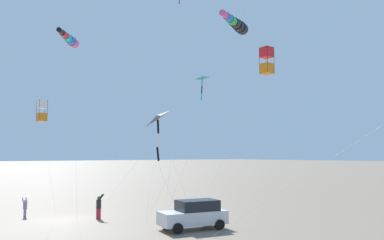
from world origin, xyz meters
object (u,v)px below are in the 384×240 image
parked_car (194,214)px  cooler_box (171,219)px  kite_delta_teal_far_right (202,79)px  kite_delta_red_high_left (157,119)px  person_adult_flyer (99,205)px  person_child_green_jacket (25,207)px  kite_windsock_purple_drifting (69,39)px  kite_box_yellow_midlevel (42,111)px  kite_windsock_checkered_midright (236,24)px  kite_box_striped_overhead (267,61)px

parked_car → cooler_box: bearing=-4.4°
parked_car → kite_delta_teal_far_right: 10.60m
cooler_box → kite_delta_red_high_left: size_ratio=0.06×
parked_car → kite_delta_red_high_left: kite_delta_red_high_left is taller
person_adult_flyer → kite_delta_teal_far_right: kite_delta_teal_far_right is taller
parked_car → person_child_green_jacket: (11.64, 7.43, -0.14)m
parked_car → kite_delta_red_high_left: size_ratio=0.47×
person_child_green_jacket → cooler_box: bearing=-138.4°
person_adult_flyer → kite_windsock_purple_drifting: (-8.72, 5.61, 9.52)m
kite_box_yellow_midlevel → person_child_green_jacket: bearing=-2.7°
kite_delta_red_high_left → kite_delta_teal_far_right: bearing=-49.1°
kite_windsock_checkered_midright → kite_box_yellow_midlevel: bearing=40.8°
kite_delta_red_high_left → kite_box_yellow_midlevel: (12.03, 1.88, 1.36)m
parked_car → cooler_box: (3.02, -0.23, -0.74)m
person_adult_flyer → cooler_box: bearing=-141.2°
person_adult_flyer → kite_box_striped_overhead: kite_box_striped_overhead is taller
kite_box_striped_overhead → kite_windsock_checkered_midright: (-0.77, 3.66, 1.67)m
cooler_box → kite_delta_red_high_left: kite_delta_red_high_left is taller
parked_car → cooler_box: parked_car is taller
kite_delta_red_high_left → kite_box_striped_overhead: 11.97m
kite_box_yellow_midlevel → cooler_box: bearing=-119.1°
parked_car → person_adult_flyer: size_ratio=2.45×
kite_windsock_checkered_midright → kite_windsock_purple_drifting: bearing=81.5°
parked_car → kite_box_yellow_midlevel: 12.66m
kite_windsock_purple_drifting → kite_delta_teal_far_right: bearing=-70.2°
person_adult_flyer → person_child_green_jacket: 5.94m
person_child_green_jacket → kite_box_yellow_midlevel: size_ratio=0.17×
parked_car → kite_windsock_purple_drifting: bearing=98.5°
kite_box_yellow_midlevel → kite_box_striped_overhead: (-9.47, -12.49, 3.54)m
kite_windsock_purple_drifting → kite_box_striped_overhead: bearing=-93.1°
person_child_green_jacket → kite_box_striped_overhead: kite_box_striped_overhead is taller
parked_car → kite_windsock_checkered_midright: bearing=-157.1°
kite_box_yellow_midlevel → kite_windsock_purple_drifting: (-8.73, 1.27, 2.72)m
kite_delta_teal_far_right → kite_windsock_checkered_midright: (-5.81, 1.84, 2.36)m
kite_delta_red_high_left → kite_box_yellow_midlevel: kite_box_yellow_midlevel is taller
person_adult_flyer → kite_delta_red_high_left: (-12.02, 2.47, 5.44)m
person_adult_flyer → kite_delta_red_high_left: size_ratio=0.19×
cooler_box → person_child_green_jacket: person_child_green_jacket is taller
kite_delta_teal_far_right → kite_box_yellow_midlevel: size_ratio=1.27×
person_adult_flyer → kite_windsock_checkered_midright: size_ratio=0.14×
person_adult_flyer → person_child_green_jacket: size_ratio=1.25×
kite_windsock_checkered_midright → kite_windsock_purple_drifting: 10.51m
kite_windsock_purple_drifting → parked_car: bearing=-81.5°
cooler_box → kite_windsock_purple_drifting: bearing=115.5°
person_adult_flyer → kite_delta_red_high_left: bearing=168.4°
parked_car → person_child_green_jacket: parked_car is taller
person_child_green_jacket → kite_delta_red_high_left: (-16.26, -1.68, 5.65)m
kite_windsock_purple_drifting → person_child_green_jacket: bearing=-6.4°
kite_box_striped_overhead → person_child_green_jacket: bearing=41.9°
cooler_box → kite_delta_teal_far_right: 10.83m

